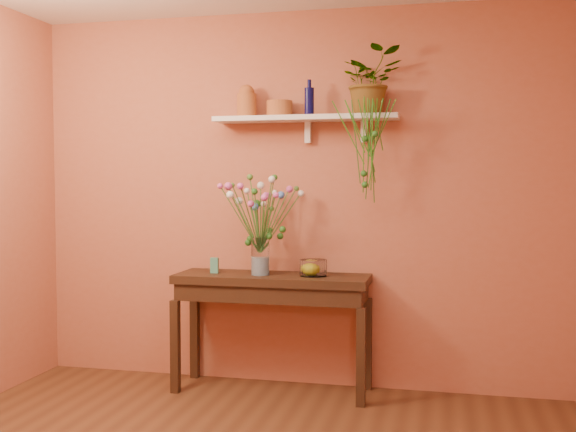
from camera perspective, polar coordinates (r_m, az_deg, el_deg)
room at (r=3.04m, az=-6.64°, el=0.39°), size 4.04×4.04×2.70m
sideboard at (r=4.83m, az=-1.33°, el=-6.31°), size 1.36×0.44×0.83m
wall_shelf at (r=4.85m, az=1.58°, el=8.07°), size 1.30×0.24×0.19m
terracotta_jug at (r=4.97m, az=-3.46°, el=9.47°), size 0.16×0.16×0.23m
terracotta_pot at (r=4.92m, az=-0.71°, el=8.91°), size 0.24×0.24×0.11m
blue_bottle at (r=4.82m, az=1.78°, el=9.56°), size 0.08×0.08×0.25m
spider_plant at (r=4.81m, az=6.88°, el=11.06°), size 0.51×0.47×0.45m
plant_fronds at (r=4.62m, az=6.65°, el=5.74°), size 0.43×0.32×0.69m
glass_vase at (r=4.79m, az=-2.32°, el=-3.59°), size 0.13×0.13×0.26m
bouquet at (r=4.77m, az=-2.33°, el=0.92°), size 0.57×0.48×0.55m
glass_bowl at (r=4.75m, az=2.12°, el=-4.38°), size 0.19×0.19×0.11m
lemon at (r=4.76m, az=1.97°, el=-4.41°), size 0.09×0.09×0.09m
carton at (r=4.92m, az=-6.14°, el=-4.10°), size 0.06×0.05×0.11m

